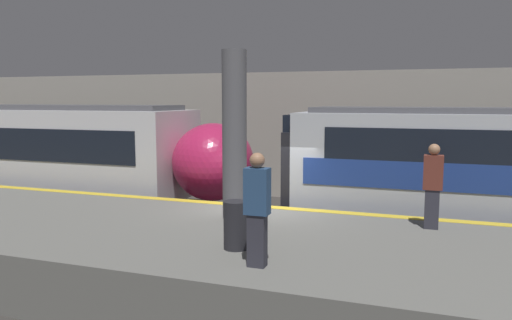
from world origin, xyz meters
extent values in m
plane|color=#33302D|center=(0.00, 0.00, 0.00)|extent=(120.00, 120.00, 0.00)
cube|color=slate|center=(0.00, -2.62, 0.54)|extent=(40.00, 5.25, 1.09)
cube|color=gold|center=(0.00, -0.15, 1.09)|extent=(40.00, 0.30, 0.01)
cube|color=#9E998E|center=(0.00, 6.50, 2.36)|extent=(50.00, 0.15, 4.71)
cylinder|color=#56565B|center=(-0.10, -1.44, 2.93)|extent=(0.54, 0.54, 3.67)
ellipsoid|color=#B21E4C|center=(-2.24, 2.11, 1.83)|extent=(2.42, 2.63, 2.34)
sphere|color=#F2EFCC|center=(-1.29, 2.11, 1.41)|extent=(0.20, 0.20, 0.20)
cube|color=black|center=(0.43, 2.11, 1.75)|extent=(0.25, 2.80, 2.23)
cube|color=black|center=(0.43, 2.11, 2.86)|extent=(0.25, 2.51, 0.89)
sphere|color=#EA4C42|center=(0.28, 1.47, 1.36)|extent=(0.18, 0.18, 0.18)
sphere|color=#EA4C42|center=(0.28, 2.76, 1.36)|extent=(0.18, 0.18, 0.18)
cube|color=#2D2D38|center=(1.45, -4.33, 1.51)|extent=(0.28, 0.20, 0.84)
cube|color=navy|center=(1.45, -4.33, 2.29)|extent=(0.38, 0.24, 0.73)
sphere|color=#9E7051|center=(1.45, -4.33, 2.77)|extent=(0.24, 0.24, 0.24)
cube|color=#2D2D38|center=(4.01, -0.96, 1.49)|extent=(0.28, 0.20, 0.80)
cube|color=brown|center=(4.01, -0.96, 2.24)|extent=(0.38, 0.24, 0.70)
sphere|color=#9E7051|center=(4.01, -0.96, 2.71)|extent=(0.23, 0.23, 0.23)
cylinder|color=#232328|center=(0.79, -3.57, 1.51)|extent=(0.44, 0.44, 0.85)
camera|label=1|loc=(3.99, -11.49, 3.70)|focal=35.00mm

